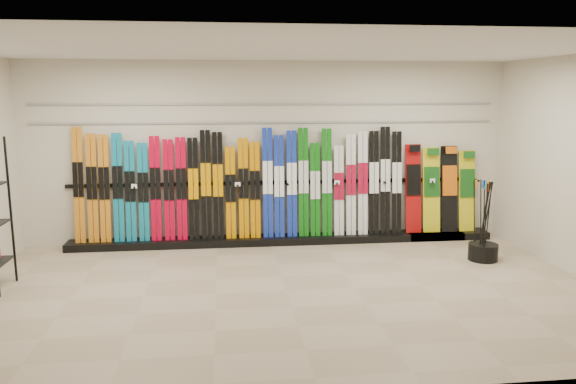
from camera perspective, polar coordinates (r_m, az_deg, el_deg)
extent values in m
plane|color=gray|center=(7.25, -0.17, -10.01)|extent=(8.00, 8.00, 0.00)
plane|color=beige|center=(9.35, -1.91, 4.02)|extent=(8.00, 0.00, 8.00)
plane|color=silver|center=(6.82, -0.18, 14.35)|extent=(8.00, 8.00, 0.00)
cube|color=black|center=(9.42, -0.37, -4.85)|extent=(8.00, 0.40, 0.12)
cube|color=#C77217|center=(9.48, -20.51, 0.64)|extent=(0.17, 0.20, 1.84)
cube|color=#C77217|center=(9.44, -19.28, 0.35)|extent=(0.17, 0.19, 1.73)
cube|color=#C77217|center=(9.40, -18.15, 0.33)|extent=(0.17, 0.19, 1.72)
cube|color=#0E6E8B|center=(9.36, -16.89, 0.42)|extent=(0.17, 0.19, 1.74)
cube|color=#0E6E8B|center=(9.33, -15.73, 0.07)|extent=(0.17, 0.18, 1.61)
cube|color=#0E6E8B|center=(9.30, -14.48, -0.01)|extent=(0.17, 0.18, 1.58)
cube|color=#BC0122|center=(9.27, -13.31, 0.33)|extent=(0.17, 0.19, 1.68)
cube|color=#BC0122|center=(9.25, -12.00, 0.19)|extent=(0.17, 0.18, 1.63)
cube|color=#BC0122|center=(9.23, -10.78, 0.32)|extent=(0.17, 0.18, 1.66)
cube|color=black|center=(9.22, -9.58, 0.31)|extent=(0.17, 0.18, 1.65)
cube|color=black|center=(9.21, -8.33, 0.71)|extent=(0.17, 0.20, 1.77)
cube|color=black|center=(9.21, -7.12, 0.64)|extent=(0.17, 0.19, 1.74)
cube|color=#D37F00|center=(9.22, -5.85, -0.08)|extent=(0.17, 0.17, 1.50)
cube|color=#D37F00|center=(9.22, -4.54, 0.37)|extent=(0.17, 0.18, 1.64)
cube|color=#D37F00|center=(9.23, -3.37, 0.21)|extent=(0.17, 0.18, 1.58)
cube|color=#152EA2|center=(9.23, -2.08, 0.93)|extent=(0.17, 0.20, 1.80)
cube|color=#152EA2|center=(9.25, -0.90, 0.57)|extent=(0.17, 0.19, 1.68)
cube|color=#152EA2|center=(9.28, 0.39, 0.82)|extent=(0.17, 0.19, 1.75)
cube|color=#0F6511|center=(9.30, 1.58, 0.98)|extent=(0.17, 0.20, 1.80)
cube|color=#0F6511|center=(9.34, 2.77, 0.24)|extent=(0.17, 0.17, 1.55)
cube|color=#0F6511|center=(9.36, 3.97, 0.98)|extent=(0.17, 0.20, 1.78)
cube|color=silver|center=(9.41, 5.20, 0.14)|extent=(0.17, 0.17, 1.50)
cube|color=silver|center=(9.45, 6.42, 0.73)|extent=(0.17, 0.19, 1.69)
cube|color=silver|center=(9.50, 7.61, 0.88)|extent=(0.17, 0.19, 1.73)
cube|color=black|center=(9.54, 8.72, 0.92)|extent=(0.17, 0.19, 1.73)
cube|color=black|center=(9.60, 9.84, 1.15)|extent=(0.17, 0.20, 1.80)
cube|color=black|center=(9.66, 10.99, 0.93)|extent=(0.17, 0.19, 1.72)
cube|color=#990C0C|center=(9.81, 12.60, 0.34)|extent=(0.27, 0.23, 1.50)
cube|color=gold|center=(9.92, 14.35, 0.20)|extent=(0.30, 0.22, 1.44)
cube|color=black|center=(10.04, 16.06, 0.30)|extent=(0.29, 0.23, 1.46)
cube|color=gold|center=(10.16, 17.72, 0.10)|extent=(0.29, 0.22, 1.38)
cylinder|color=black|center=(8.97, 19.19, -5.77)|extent=(0.44, 0.44, 0.25)
cylinder|color=black|center=(8.96, 19.28, -2.60)|extent=(0.09, 0.05, 1.18)
cylinder|color=black|center=(8.87, 19.49, -2.73)|extent=(0.13, 0.06, 1.18)
cylinder|color=black|center=(8.97, 19.00, -2.56)|extent=(0.03, 0.15, 1.18)
cylinder|color=black|center=(8.82, 19.28, -2.80)|extent=(0.10, 0.11, 1.18)
cylinder|color=black|center=(8.69, 19.41, -3.00)|extent=(0.05, 0.07, 1.18)
cylinder|color=black|center=(8.94, 18.41, -2.58)|extent=(0.10, 0.03, 1.18)
cylinder|color=black|center=(8.90, 19.25, -2.68)|extent=(0.06, 0.14, 1.18)
cylinder|color=black|center=(8.90, 19.65, -2.71)|extent=(0.02, 0.12, 1.18)
cube|color=gray|center=(9.29, -1.91, 7.07)|extent=(7.60, 0.02, 0.03)
cube|color=gray|center=(9.28, -1.93, 8.92)|extent=(7.60, 0.02, 0.03)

